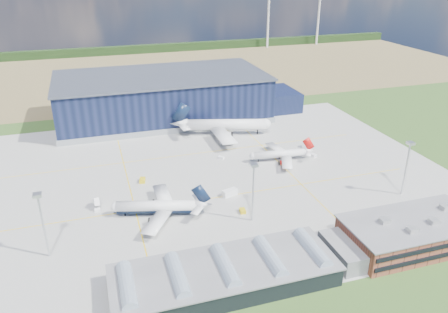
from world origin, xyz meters
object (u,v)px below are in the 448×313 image
light_mast_east (407,160)px  gse_tug_b (243,211)px  hangar (167,98)px  gse_cart_b (221,158)px  airstair (97,204)px  gse_tug_a (142,180)px  car_b (383,225)px  gse_cart_a (313,155)px  ops_building (412,233)px  airliner_navy (156,201)px  airliner_red (279,150)px  gse_tug_c (225,129)px  gse_van_a (230,193)px  car_a (259,249)px  light_mast_west (41,215)px  airliner_widebody (226,119)px  light_mast_center (253,183)px

light_mast_east → gse_tug_b: (-66.51, 6.23, -14.75)m
hangar → gse_cart_b: hangar is taller
hangar → airstair: size_ratio=29.20×
gse_tug_a → car_b: size_ratio=1.11×
gse_tug_a → gse_cart_a: bearing=13.6°
gse_cart_a → airstair: size_ratio=0.61×
ops_building → airliner_navy: bearing=150.5°
gse_cart_b → airliner_red: bearing=-69.0°
airliner_red → gse_tug_c: size_ratio=10.36×
hangar → gse_van_a: hangar is taller
airliner_red → gse_van_a: 41.64m
car_a → light_mast_west: bearing=49.7°
airliner_widebody → gse_cart_a: airliner_widebody is taller
gse_tug_a → hangar: bearing=84.2°
light_mast_east → gse_tug_a: size_ratio=5.94×
light_mast_center → car_b: light_mast_center is taller
airliner_navy → car_a: bearing=147.5°
light_mast_east → airliner_widebody: 97.70m
airliner_widebody → gse_tug_b: airliner_widebody is taller
airliner_navy → gse_van_a: (30.65, 6.13, -4.85)m
light_mast_center → airliner_navy: bearing=156.9°
hangar → gse_tug_a: 87.07m
gse_van_a → car_b: gse_van_a is taller
airliner_navy → airliner_widebody: (49.96, 71.07, 2.76)m
gse_tug_a → gse_tug_b: (32.61, -36.48, -0.12)m
light_mast_west → car_a: size_ratio=6.16×
gse_van_a → airliner_widebody: bearing=-33.4°
gse_tug_a → gse_cart_b: gse_tug_a is taller
ops_building → gse_cart_a: size_ratio=15.23×
airliner_navy → airliner_widebody: size_ratio=0.69×
airliner_widebody → airstair: size_ratio=11.06×
airliner_navy → airliner_widebody: 86.92m
gse_van_a → ops_building: bearing=-153.6°
gse_cart_a → car_a: 82.21m
airliner_navy → gse_cart_a: bearing=-143.3°
hangar → car_b: size_ratio=41.49×
airliner_widebody → gse_tug_a: (-51.39, -42.29, -8.14)m
light_mast_east → airliner_red: size_ratio=0.71×
hangar → gse_tug_a: bearing=-108.2°
light_mast_west → airstair: 33.99m
car_b → gse_cart_b: bearing=45.1°
hangar → gse_van_a: 105.37m
gse_cart_a → gse_cart_b: gse_cart_a is taller
airliner_navy → airstair: 25.03m
airliner_navy → gse_tug_c: (51.79, 78.07, -5.51)m
airstair → light_mast_center: bearing=-31.9°
airliner_widebody → gse_tug_a: bearing=-124.5°
airliner_widebody → car_a: size_ratio=14.70×
airliner_red → gse_van_a: airliner_red is taller
airliner_red → airliner_widebody: (-13.68, 39.84, 3.66)m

